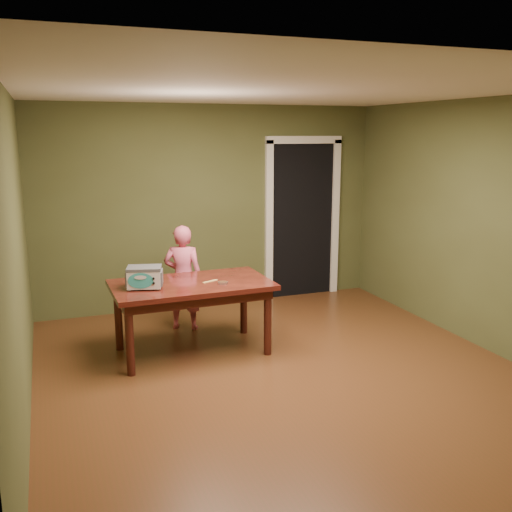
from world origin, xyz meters
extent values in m
plane|color=#542D18|center=(0.00, 0.00, 0.00)|extent=(5.00, 5.00, 0.00)
cube|color=#4C542C|center=(0.00, 2.50, 1.30)|extent=(4.50, 0.02, 2.60)
cube|color=#4C542C|center=(0.00, -2.50, 1.30)|extent=(4.50, 0.02, 2.60)
cube|color=#4C542C|center=(-2.25, 0.00, 1.30)|extent=(0.02, 5.00, 2.60)
cube|color=#4C542C|center=(2.25, 0.00, 1.30)|extent=(0.02, 5.00, 2.60)
cube|color=white|center=(0.00, 0.00, 2.60)|extent=(4.50, 5.00, 0.02)
cube|color=black|center=(1.30, 2.80, 1.05)|extent=(0.90, 0.60, 2.10)
cube|color=black|center=(1.30, 2.48, 1.05)|extent=(0.90, 0.02, 2.10)
cube|color=white|center=(0.80, 2.47, 1.05)|extent=(0.10, 0.06, 2.20)
cube|color=white|center=(1.80, 2.47, 1.05)|extent=(0.10, 0.06, 2.20)
cube|color=white|center=(1.30, 2.47, 2.15)|extent=(1.10, 0.06, 0.10)
cube|color=black|center=(-0.68, 0.90, 0.72)|extent=(1.62, 0.94, 0.05)
cube|color=#37130D|center=(-0.68, 0.90, 0.65)|extent=(1.50, 0.82, 0.10)
cylinder|color=#37130D|center=(-1.37, 0.53, 0.35)|extent=(0.08, 0.08, 0.70)
cylinder|color=#37130D|center=(-1.38, 1.23, 0.35)|extent=(0.08, 0.08, 0.70)
cylinder|color=#37130D|center=(0.03, 0.57, 0.35)|extent=(0.08, 0.08, 0.70)
cylinder|color=#37130D|center=(0.02, 1.27, 0.35)|extent=(0.08, 0.08, 0.70)
cylinder|color=#4C4F54|center=(-1.31, 0.80, 0.76)|extent=(0.02, 0.02, 0.01)
cylinder|color=#4C4F54|center=(-1.26, 0.97, 0.76)|extent=(0.02, 0.02, 0.01)
cylinder|color=#4C4F54|center=(-1.05, 0.73, 0.76)|extent=(0.02, 0.02, 0.01)
cylinder|color=#4C4F54|center=(-1.00, 0.90, 0.76)|extent=(0.02, 0.02, 0.01)
cube|color=silver|center=(-1.15, 0.85, 0.85)|extent=(0.37, 0.30, 0.18)
cube|color=#4C4F54|center=(-1.15, 0.85, 0.95)|extent=(0.38, 0.31, 0.03)
cube|color=#4C4F54|center=(-1.32, 0.89, 0.85)|extent=(0.07, 0.20, 0.14)
cube|color=#4C4F54|center=(-0.99, 0.81, 0.85)|extent=(0.07, 0.20, 0.14)
ellipsoid|color=teal|center=(-1.21, 0.74, 0.85)|extent=(0.24, 0.07, 0.15)
cylinder|color=black|center=(-1.09, 0.71, 0.88)|extent=(0.02, 0.02, 0.02)
cylinder|color=black|center=(-1.09, 0.71, 0.83)|extent=(0.02, 0.02, 0.02)
cylinder|color=silver|center=(-0.39, 0.74, 0.76)|extent=(0.10, 0.10, 0.02)
cylinder|color=#442A16|center=(-0.39, 0.74, 0.77)|extent=(0.09, 0.09, 0.01)
cube|color=#F2CB69|center=(-0.49, 0.87, 0.75)|extent=(0.18, 0.09, 0.01)
imported|color=#E85F7E|center=(-0.58, 1.66, 0.61)|extent=(0.53, 0.45, 1.22)
camera|label=1|loc=(-2.02, -4.59, 2.25)|focal=40.00mm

